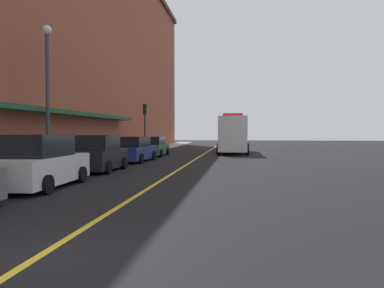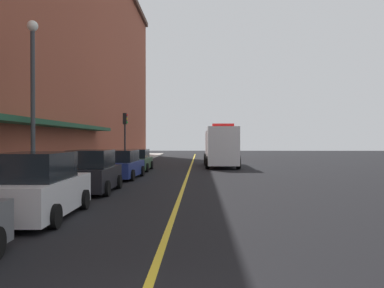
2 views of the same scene
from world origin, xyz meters
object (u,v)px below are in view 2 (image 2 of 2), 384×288
Objects in this scene: parked_car_1 at (38,188)px; box_truck at (220,147)px; street_lamp_left at (33,87)px; parked_car_2 at (92,173)px; parked_car_4 at (137,161)px; parked_car_3 at (121,165)px; parking_meter_0 at (108,158)px; traffic_light_near at (125,129)px.

parked_car_1 is 0.52× the size of box_truck.
street_lamp_left reaches higher than box_truck.
parked_car_2 is 12.25m from parked_car_4.
street_lamp_left is (-2.09, -7.46, 3.61)m from parked_car_3.
parking_meter_0 is at bearing 27.85° from parked_car_3.
box_truck reaches higher than parked_car_4.
street_lamp_left is at bearing -25.18° from box_truck.
traffic_light_near is (-1.43, 8.83, 2.36)m from parked_car_3.
parked_car_3 is 3.66× the size of parking_meter_0.
parked_car_4 is (-0.00, 17.99, -0.13)m from parked_car_1.
parking_meter_0 is (-1.46, 15.11, 0.17)m from parked_car_1.
box_truck is at bearing -52.16° from parked_car_4.
parked_car_1 is 6.09m from street_lamp_left.
parked_car_1 is 15.19m from parking_meter_0.
street_lamp_left reaches higher than traffic_light_near.
parked_car_3 is (0.03, 11.99, -0.10)m from parked_car_1.
parked_car_3 is 12.84m from box_truck.
parked_car_4 is 1.10× the size of traffic_light_near.
box_truck is at bearing 16.08° from traffic_light_near.
parked_car_4 is 3.56× the size of parking_meter_0.
parking_meter_0 is (-1.48, 9.37, 0.21)m from parked_car_2.
box_truck is (6.45, 5.09, 0.94)m from parked_car_4.
traffic_light_near is (-1.42, 15.08, 2.30)m from parked_car_2.
box_truck reaches higher than parked_car_2.
parked_car_3 is at bearing -80.78° from traffic_light_near.
parked_car_1 is at bearing -16.14° from box_truck.
traffic_light_near is at bearing 89.38° from parking_meter_0.
parked_car_4 is 3.96m from traffic_light_near.
parked_car_3 is 1.13× the size of traffic_light_near.
parked_car_3 is 9.25m from traffic_light_near.
parking_meter_0 is 0.19× the size of street_lamp_left.
parked_car_3 is 8.55m from street_lamp_left.
parking_meter_0 is at bearing 86.75° from street_lamp_left.
parked_car_4 is (-0.04, 6.00, -0.04)m from parked_car_3.
street_lamp_left is at bearing 119.42° from parked_car_2.
box_truck is at bearing -17.14° from parked_car_1.
traffic_light_near is (-7.85, -2.26, 1.46)m from box_truck.
parked_car_2 is at bearing 30.16° from street_lamp_left.
parked_car_2 reaches higher than parked_car_3.
parked_car_4 is at bearing -1.53° from parked_car_1.
parking_meter_0 is at bearing 3.99° from parked_car_1.
parked_car_2 is 4.29m from street_lamp_left.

